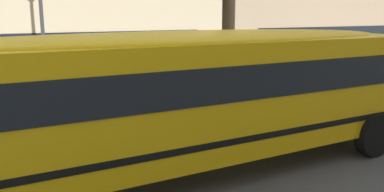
# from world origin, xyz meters

# --- Properties ---
(ground_plane) EXTENTS (400.00, 400.00, 0.00)m
(ground_plane) POSITION_xyz_m (0.00, 0.00, 0.00)
(ground_plane) COLOR #4C4C4F
(sidewalk_far) EXTENTS (120.00, 3.00, 0.01)m
(sidewalk_far) POSITION_xyz_m (0.00, 8.00, 0.01)
(sidewalk_far) COLOR gray
(sidewalk_far) RESTS_ON ground_plane
(lane_centreline) EXTENTS (110.00, 0.16, 0.01)m
(lane_centreline) POSITION_xyz_m (0.00, 0.00, 0.00)
(lane_centreline) COLOR silver
(lane_centreline) RESTS_ON ground_plane
(school_bus) EXTENTS (13.26, 3.13, 2.96)m
(school_bus) POSITION_xyz_m (-4.01, -1.92, 1.76)
(school_bus) COLOR yellow
(school_bus) RESTS_ON ground_plane
(parked_car_teal_mid_block) EXTENTS (3.95, 1.98, 1.64)m
(parked_car_teal_mid_block) POSITION_xyz_m (6.97, 5.34, 0.84)
(parked_car_teal_mid_block) COLOR #195B66
(parked_car_teal_mid_block) RESTS_ON ground_plane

